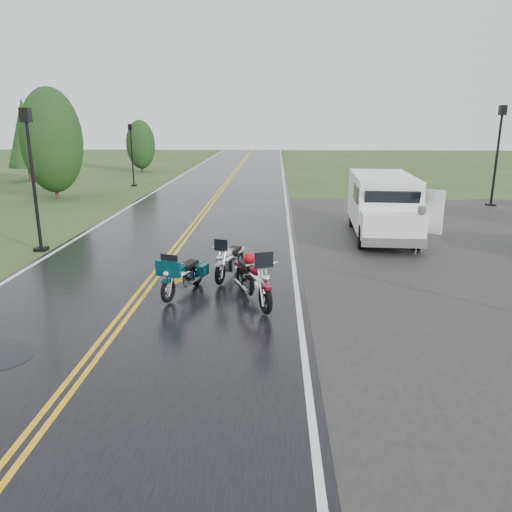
{
  "coord_description": "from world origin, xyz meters",
  "views": [
    {
      "loc": [
        3.25,
        -9.43,
        4.16
      ],
      "look_at": [
        2.8,
        2.0,
        1.0
      ],
      "focal_mm": 35.0,
      "sensor_mm": 36.0,
      "label": 1
    }
  ],
  "objects_px": {
    "motorcycle_silver": "(220,265)",
    "lamp_post_far_left": "(132,155)",
    "lamp_post_near_left": "(33,181)",
    "van_white": "(363,215)",
    "person_at_van": "(419,231)",
    "lamp_post_far_right": "(497,156)",
    "motorcycle_teal": "(168,281)",
    "motorcycle_red": "(265,287)"
  },
  "relations": [
    {
      "from": "motorcycle_red",
      "to": "motorcycle_teal",
      "type": "bearing_deg",
      "value": 143.67
    },
    {
      "from": "lamp_post_near_left",
      "to": "motorcycle_red",
      "type": "bearing_deg",
      "value": -35.64
    },
    {
      "from": "lamp_post_near_left",
      "to": "lamp_post_far_left",
      "type": "distance_m",
      "value": 16.07
    },
    {
      "from": "motorcycle_teal",
      "to": "person_at_van",
      "type": "xyz_separation_m",
      "value": [
        6.94,
        4.69,
        0.2
      ]
    },
    {
      "from": "motorcycle_silver",
      "to": "van_white",
      "type": "height_order",
      "value": "van_white"
    },
    {
      "from": "van_white",
      "to": "person_at_van",
      "type": "xyz_separation_m",
      "value": [
        1.64,
        -0.61,
        -0.36
      ]
    },
    {
      "from": "person_at_van",
      "to": "lamp_post_near_left",
      "type": "xyz_separation_m",
      "value": [
        -12.11,
        0.0,
        1.5
      ]
    },
    {
      "from": "person_at_van",
      "to": "motorcycle_silver",
      "type": "bearing_deg",
      "value": -13.31
    },
    {
      "from": "van_white",
      "to": "lamp_post_far_left",
      "type": "relative_size",
      "value": 1.48
    },
    {
      "from": "motorcycle_teal",
      "to": "lamp_post_far_right",
      "type": "bearing_deg",
      "value": 66.05
    },
    {
      "from": "motorcycle_teal",
      "to": "person_at_van",
      "type": "relative_size",
      "value": 1.25
    },
    {
      "from": "lamp_post_near_left",
      "to": "motorcycle_silver",
      "type": "bearing_deg",
      "value": -28.46
    },
    {
      "from": "person_at_van",
      "to": "motorcycle_red",
      "type": "bearing_deg",
      "value": 5.46
    },
    {
      "from": "motorcycle_silver",
      "to": "person_at_van",
      "type": "relative_size",
      "value": 1.28
    },
    {
      "from": "lamp_post_near_left",
      "to": "lamp_post_far_left",
      "type": "bearing_deg",
      "value": 94.99
    },
    {
      "from": "motorcycle_red",
      "to": "motorcycle_teal",
      "type": "relative_size",
      "value": 1.19
    },
    {
      "from": "van_white",
      "to": "lamp_post_far_left",
      "type": "height_order",
      "value": "lamp_post_far_left"
    },
    {
      "from": "van_white",
      "to": "person_at_van",
      "type": "bearing_deg",
      "value": -16.96
    },
    {
      "from": "lamp_post_near_left",
      "to": "van_white",
      "type": "bearing_deg",
      "value": 3.35
    },
    {
      "from": "motorcycle_red",
      "to": "lamp_post_near_left",
      "type": "height_order",
      "value": "lamp_post_near_left"
    },
    {
      "from": "motorcycle_teal",
      "to": "motorcycle_silver",
      "type": "xyz_separation_m",
      "value": [
        1.06,
        1.32,
        0.01
      ]
    },
    {
      "from": "lamp_post_far_left",
      "to": "motorcycle_teal",
      "type": "bearing_deg",
      "value": -72.4
    },
    {
      "from": "person_at_van",
      "to": "lamp_post_near_left",
      "type": "height_order",
      "value": "lamp_post_near_left"
    },
    {
      "from": "motorcycle_red",
      "to": "motorcycle_silver",
      "type": "distance_m",
      "value": 2.28
    },
    {
      "from": "person_at_van",
      "to": "lamp_post_near_left",
      "type": "bearing_deg",
      "value": -43.13
    },
    {
      "from": "person_at_van",
      "to": "lamp_post_far_right",
      "type": "xyz_separation_m",
      "value": [
        6.1,
        9.32,
        1.65
      ]
    },
    {
      "from": "lamp_post_far_left",
      "to": "lamp_post_far_right",
      "type": "xyz_separation_m",
      "value": [
        19.61,
        -6.69,
        0.47
      ]
    },
    {
      "from": "lamp_post_far_right",
      "to": "motorcycle_teal",
      "type": "bearing_deg",
      "value": -132.96
    },
    {
      "from": "motorcycle_red",
      "to": "person_at_van",
      "type": "height_order",
      "value": "person_at_van"
    },
    {
      "from": "motorcycle_silver",
      "to": "person_at_van",
      "type": "xyz_separation_m",
      "value": [
        5.88,
        3.37,
        0.19
      ]
    },
    {
      "from": "motorcycle_red",
      "to": "lamp_post_far_right",
      "type": "relative_size",
      "value": 0.47
    },
    {
      "from": "motorcycle_red",
      "to": "person_at_van",
      "type": "bearing_deg",
      "value": 27.82
    },
    {
      "from": "lamp_post_near_left",
      "to": "lamp_post_far_right",
      "type": "bearing_deg",
      "value": 27.09
    },
    {
      "from": "motorcycle_red",
      "to": "lamp_post_far_left",
      "type": "bearing_deg",
      "value": 91.69
    },
    {
      "from": "motorcycle_silver",
      "to": "lamp_post_far_left",
      "type": "distance_m",
      "value": 20.87
    },
    {
      "from": "van_white",
      "to": "person_at_van",
      "type": "relative_size",
      "value": 3.75
    },
    {
      "from": "person_at_van",
      "to": "lamp_post_far_right",
      "type": "bearing_deg",
      "value": -166.35
    },
    {
      "from": "person_at_van",
      "to": "motorcycle_teal",
      "type": "bearing_deg",
      "value": -9.07
    },
    {
      "from": "motorcycle_silver",
      "to": "motorcycle_teal",
      "type": "bearing_deg",
      "value": -113.67
    },
    {
      "from": "lamp_post_near_left",
      "to": "lamp_post_far_right",
      "type": "relative_size",
      "value": 0.94
    },
    {
      "from": "lamp_post_far_left",
      "to": "motorcycle_red",
      "type": "bearing_deg",
      "value": -67.54
    },
    {
      "from": "motorcycle_silver",
      "to": "lamp_post_far_left",
      "type": "xyz_separation_m",
      "value": [
        -7.62,
        19.38,
        1.36
      ]
    }
  ]
}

